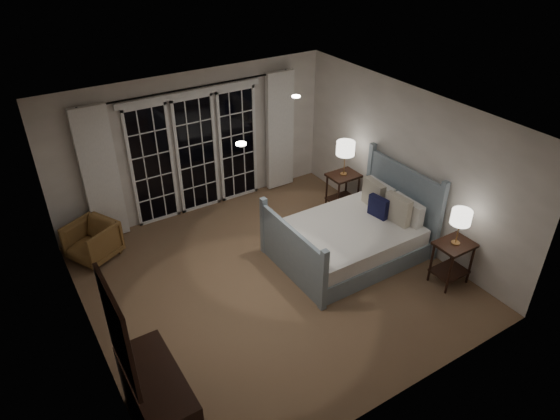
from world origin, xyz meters
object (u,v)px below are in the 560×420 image
bed (352,237)px  nightstand_right (343,186)px  armchair (93,241)px  nightstand_left (452,257)px  lamp_right (346,149)px  dresser (160,404)px  lamp_left (461,218)px

bed → nightstand_right: bed is taller
bed → armchair: size_ratio=3.24×
nightstand_left → armchair: bearing=141.7°
bed → nightstand_left: bed is taller
lamp_right → dresser: (-4.38, -2.58, -0.77)m
nightstand_right → armchair: (-4.20, 0.88, -0.15)m
bed → armchair: 4.03m
lamp_right → armchair: lamp_right is taller
bed → armchair: bearing=149.3°
bed → armchair: bed is taller
lamp_left → lamp_right: size_ratio=0.87×
nightstand_left → lamp_left: lamp_left is taller
nightstand_left → armchair: nightstand_left is taller
bed → dresser: size_ratio=1.86×
lamp_left → lamp_right: 2.48m
dresser → lamp_left: bearing=1.3°
armchair → dresser: (-0.18, -3.46, 0.11)m
nightstand_left → dresser: 4.43m
nightstand_left → lamp_right: bearing=91.0°
lamp_left → armchair: 5.47m
bed → nightstand_left: size_ratio=3.19×
nightstand_left → dresser: bearing=-178.7°
nightstand_left → nightstand_right: size_ratio=0.99×
nightstand_left → dresser: dresser is taller
nightstand_left → armchair: size_ratio=1.02×
lamp_right → armchair: 4.38m
dresser → bed: bearing=21.0°
lamp_right → armchair: (-4.20, 0.88, -0.88)m
nightstand_right → lamp_left: size_ratio=1.28×
nightstand_right → dresser: dresser is taller
nightstand_right → dresser: 5.09m
lamp_left → armchair: size_ratio=0.80×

